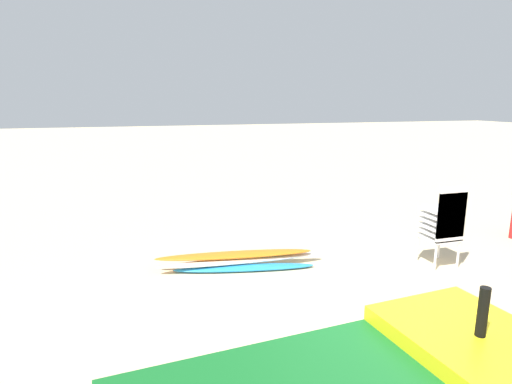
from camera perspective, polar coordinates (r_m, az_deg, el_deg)
The scene contains 4 objects.
ground at distance 4.75m, azimuth 19.62°, elevation -20.65°, with size 80.00×80.00×0.00m, color beige.
stacked_plastic_chairs at distance 7.01m, azimuth 24.28°, elevation -3.51°, with size 0.48×0.48×1.29m.
surfboard_pile at distance 6.53m, azimuth -2.21°, elevation -9.25°, with size 2.61×0.81×0.24m.
traffic_cone_near at distance 5.04m, azimuth 29.67°, elevation -16.59°, with size 0.32×0.32×0.45m, color orange.
Camera 1 is at (-2.52, -3.13, 2.53)m, focal length 29.46 mm.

